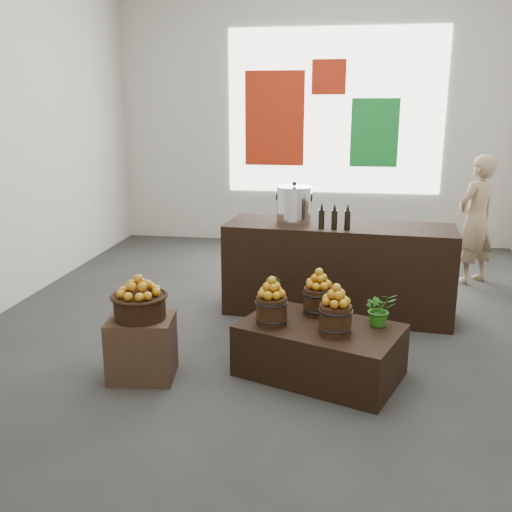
% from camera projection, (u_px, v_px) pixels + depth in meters
% --- Properties ---
extents(ground, '(7.00, 7.00, 0.00)m').
position_uv_depth(ground, '(290.00, 321.00, 5.72)').
color(ground, '#323331').
rests_on(ground, ground).
extents(back_wall, '(6.00, 0.04, 4.00)m').
position_uv_depth(back_wall, '(314.00, 112.00, 8.55)').
color(back_wall, '#B6B3A8').
rests_on(back_wall, ground).
extents(back_opening, '(3.20, 0.02, 2.40)m').
position_uv_depth(back_opening, '(335.00, 112.00, 8.49)').
color(back_opening, white).
rests_on(back_opening, back_wall).
extents(deco_red_left, '(0.90, 0.04, 1.40)m').
position_uv_depth(deco_red_left, '(275.00, 119.00, 8.64)').
color(deco_red_left, '#A7220C').
rests_on(deco_red_left, back_wall).
extents(deco_green_right, '(0.70, 0.04, 1.00)m').
position_uv_depth(deco_green_right, '(374.00, 133.00, 8.47)').
color(deco_green_right, '#13802B').
rests_on(deco_green_right, back_wall).
extents(deco_red_upper, '(0.50, 0.04, 0.50)m').
position_uv_depth(deco_red_upper, '(329.00, 77.00, 8.37)').
color(deco_red_upper, '#A7220C').
rests_on(deco_red_upper, back_wall).
extents(crate, '(0.55, 0.47, 0.50)m').
position_uv_depth(crate, '(142.00, 348.00, 4.49)').
color(crate, '#4C3523').
rests_on(crate, ground).
extents(wicker_basket, '(0.40, 0.40, 0.18)m').
position_uv_depth(wicker_basket, '(140.00, 307.00, 4.40)').
color(wicker_basket, black).
rests_on(wicker_basket, crate).
extents(apples_in_basket, '(0.31, 0.31, 0.17)m').
position_uv_depth(apples_in_basket, '(139.00, 286.00, 4.35)').
color(apples_in_basket, '#910C04').
rests_on(apples_in_basket, wicker_basket).
extents(display_table, '(1.41, 1.14, 0.42)m').
position_uv_depth(display_table, '(320.00, 350.00, 4.53)').
color(display_table, black).
rests_on(display_table, ground).
extents(apple_bucket_front_left, '(0.24, 0.24, 0.23)m').
position_uv_depth(apple_bucket_front_left, '(272.00, 311.00, 4.48)').
color(apple_bucket_front_left, black).
rests_on(apple_bucket_front_left, display_table).
extents(apples_in_bucket_front_left, '(0.18, 0.18, 0.16)m').
position_uv_depth(apples_in_bucket_front_left, '(272.00, 287.00, 4.43)').
color(apples_in_bucket_front_left, '#910C04').
rests_on(apples_in_bucket_front_left, apple_bucket_front_left).
extents(apple_bucket_front_right, '(0.24, 0.24, 0.23)m').
position_uv_depth(apple_bucket_front_right, '(335.00, 319.00, 4.30)').
color(apple_bucket_front_right, black).
rests_on(apple_bucket_front_right, display_table).
extents(apples_in_bucket_front_right, '(0.18, 0.18, 0.16)m').
position_uv_depth(apples_in_bucket_front_right, '(336.00, 295.00, 4.25)').
color(apples_in_bucket_front_right, '#910C04').
rests_on(apples_in_bucket_front_right, apple_bucket_front_right).
extents(apple_bucket_rear, '(0.24, 0.24, 0.23)m').
position_uv_depth(apple_bucket_rear, '(318.00, 301.00, 4.70)').
color(apple_bucket_rear, black).
rests_on(apple_bucket_rear, display_table).
extents(apples_in_bucket_rear, '(0.18, 0.18, 0.16)m').
position_uv_depth(apples_in_bucket_rear, '(319.00, 278.00, 4.65)').
color(apples_in_bucket_rear, '#910C04').
rests_on(apples_in_bucket_rear, apple_bucket_rear).
extents(herb_garnish_right, '(0.30, 0.28, 0.28)m').
position_uv_depth(herb_garnish_right, '(380.00, 309.00, 4.45)').
color(herb_garnish_right, '#226816').
rests_on(herb_garnish_right, display_table).
extents(herb_garnish_left, '(0.19, 0.17, 0.30)m').
position_uv_depth(herb_garnish_left, '(271.00, 291.00, 4.82)').
color(herb_garnish_left, '#226816').
rests_on(herb_garnish_left, display_table).
extents(counter, '(2.33, 0.91, 0.93)m').
position_uv_depth(counter, '(338.00, 269.00, 5.85)').
color(counter, black).
rests_on(counter, ground).
extents(stock_pot_left, '(0.35, 0.35, 0.35)m').
position_uv_depth(stock_pot_left, '(294.00, 206.00, 5.79)').
color(stock_pot_left, silver).
rests_on(stock_pot_left, counter).
extents(oil_cruets, '(0.25, 0.08, 0.26)m').
position_uv_depth(oil_cruets, '(338.00, 216.00, 5.48)').
color(oil_cruets, black).
rests_on(oil_cruets, counter).
extents(shopper, '(0.67, 0.65, 1.55)m').
position_uv_depth(shopper, '(476.00, 220.00, 6.79)').
color(shopper, '#9B815F').
rests_on(shopper, ground).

